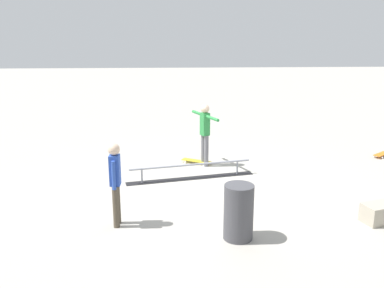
{
  "coord_description": "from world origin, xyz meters",
  "views": [
    {
      "loc": [
        0.69,
        9.19,
        3.53
      ],
      "look_at": [
        0.21,
        -0.12,
        1.0
      ],
      "focal_mm": 40.32,
      "sensor_mm": 36.0,
      "label": 1
    }
  ],
  "objects_px": {
    "bystander_blue_shirt": "(115,180)",
    "loose_skateboard_orange": "(383,154)",
    "skateboard_main": "(196,161)",
    "trash_bin": "(239,212)",
    "grind_rail": "(191,172)",
    "skater_main": "(205,130)"
  },
  "relations": [
    {
      "from": "loose_skateboard_orange",
      "to": "skateboard_main",
      "type": "bearing_deg",
      "value": -32.98
    },
    {
      "from": "grind_rail",
      "to": "trash_bin",
      "type": "relative_size",
      "value": 3.19
    },
    {
      "from": "bystander_blue_shirt",
      "to": "trash_bin",
      "type": "xyz_separation_m",
      "value": [
        -2.14,
        0.62,
        -0.39
      ]
    },
    {
      "from": "skateboard_main",
      "to": "grind_rail",
      "type": "bearing_deg",
      "value": -70.95
    },
    {
      "from": "loose_skateboard_orange",
      "to": "trash_bin",
      "type": "height_order",
      "value": "trash_bin"
    },
    {
      "from": "skater_main",
      "to": "loose_skateboard_orange",
      "type": "distance_m",
      "value": 5.23
    },
    {
      "from": "grind_rail",
      "to": "skateboard_main",
      "type": "bearing_deg",
      "value": -111.94
    },
    {
      "from": "bystander_blue_shirt",
      "to": "skater_main",
      "type": "bearing_deg",
      "value": 154.11
    },
    {
      "from": "loose_skateboard_orange",
      "to": "skater_main",
      "type": "bearing_deg",
      "value": -31.03
    },
    {
      "from": "skater_main",
      "to": "skateboard_main",
      "type": "relative_size",
      "value": 2.04
    },
    {
      "from": "grind_rail",
      "to": "bystander_blue_shirt",
      "type": "xyz_separation_m",
      "value": [
        1.48,
        2.46,
        0.72
      ]
    },
    {
      "from": "grind_rail",
      "to": "bystander_blue_shirt",
      "type": "bearing_deg",
      "value": 46.67
    },
    {
      "from": "trash_bin",
      "to": "grind_rail",
      "type": "bearing_deg",
      "value": -77.85
    },
    {
      "from": "grind_rail",
      "to": "skater_main",
      "type": "relative_size",
      "value": 1.91
    },
    {
      "from": "skateboard_main",
      "to": "skater_main",
      "type": "bearing_deg",
      "value": -8.13
    },
    {
      "from": "skater_main",
      "to": "bystander_blue_shirt",
      "type": "distance_m",
      "value": 3.95
    },
    {
      "from": "bystander_blue_shirt",
      "to": "loose_skateboard_orange",
      "type": "distance_m",
      "value": 8.14
    },
    {
      "from": "skateboard_main",
      "to": "trash_bin",
      "type": "relative_size",
      "value": 0.82
    },
    {
      "from": "skateboard_main",
      "to": "trash_bin",
      "type": "xyz_separation_m",
      "value": [
        -0.46,
        4.25,
        0.41
      ]
    },
    {
      "from": "bystander_blue_shirt",
      "to": "loose_skateboard_orange",
      "type": "height_order",
      "value": "bystander_blue_shirt"
    },
    {
      "from": "grind_rail",
      "to": "trash_bin",
      "type": "height_order",
      "value": "trash_bin"
    },
    {
      "from": "trash_bin",
      "to": "skater_main",
      "type": "bearing_deg",
      "value": -86.48
    }
  ]
}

